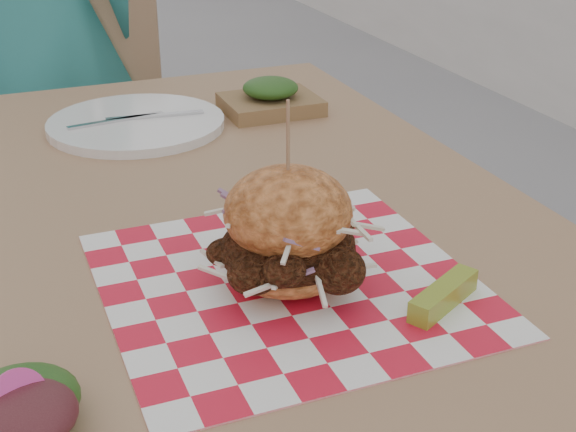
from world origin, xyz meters
The scene contains 8 objects.
diner centered at (-0.26, 1.36, 0.77)m, with size 0.56×0.37×1.53m, color teal.
patio_table centered at (-0.17, 0.26, 0.67)m, with size 0.80×1.20×0.75m.
patio_chair centered at (-0.15, 1.27, 0.55)m, with size 0.52×0.53×0.95m.
paper_liner centered at (-0.13, 0.08, 0.75)m, with size 0.36×0.36×0.00m, color red.
sandwich centered at (-0.13, 0.08, 0.80)m, with size 0.17×0.17×0.19m.
pickle_spear centered at (-0.01, -0.02, 0.76)m, with size 0.10×0.02×0.02m, color #9BA530.
place_setting centered at (-0.17, 0.60, 0.76)m, with size 0.27×0.27×0.02m.
kraft_tray centered at (0.05, 0.60, 0.77)m, with size 0.15×0.12×0.06m.
Camera 1 is at (-0.39, -0.57, 1.16)m, focal length 50.00 mm.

